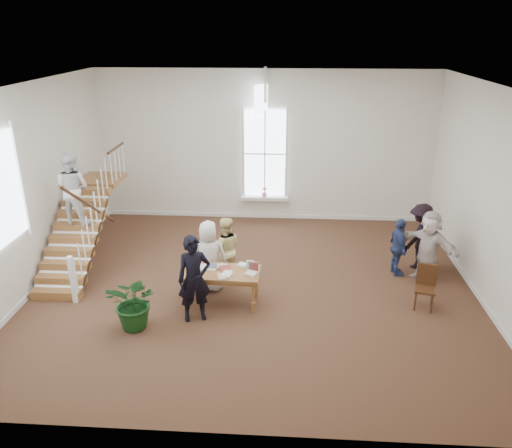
# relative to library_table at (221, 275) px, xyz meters

# --- Properties ---
(ground) EXTENTS (10.00, 10.00, 0.00)m
(ground) POSITION_rel_library_table_xyz_m (0.67, 0.77, -0.69)
(ground) COLOR #482C1C
(ground) RESTS_ON ground
(room_shell) EXTENTS (10.49, 10.00, 10.00)m
(room_shell) POSITION_rel_library_table_xyz_m (0.67, 5.16, -0.29)
(room_shell) COLOR silver
(room_shell) RESTS_ON ground
(staircase) EXTENTS (1.10, 4.10, 2.92)m
(staircase) POSITION_rel_library_table_xyz_m (-3.67, 1.52, 0.93)
(staircase) COLOR brown
(staircase) RESTS_ON ground
(library_table) EXTENTS (1.68, 0.89, 0.83)m
(library_table) POSITION_rel_library_table_xyz_m (0.00, 0.00, 0.00)
(library_table) COLOR brown
(library_table) RESTS_ON ground
(police_officer) EXTENTS (0.77, 0.63, 1.84)m
(police_officer) POSITION_rel_library_table_xyz_m (-0.45, -0.65, 0.23)
(police_officer) COLOR black
(police_officer) RESTS_ON ground
(elderly_woman) EXTENTS (0.87, 0.63, 1.65)m
(elderly_woman) POSITION_rel_library_table_xyz_m (-0.35, 0.60, 0.14)
(elderly_woman) COLOR silver
(elderly_woman) RESTS_ON ground
(person_yellow) EXTENTS (0.87, 0.75, 1.56)m
(person_yellow) POSITION_rel_library_table_xyz_m (-0.05, 1.10, 0.09)
(person_yellow) COLOR #F5E299
(person_yellow) RESTS_ON ground
(woman_cluster_a) EXTENTS (0.48, 0.88, 1.43)m
(woman_cluster_a) POSITION_rel_library_table_xyz_m (4.04, 1.61, 0.03)
(woman_cluster_a) COLOR navy
(woman_cluster_a) RESTS_ON ground
(woman_cluster_b) EXTENTS (1.20, 1.18, 1.66)m
(woman_cluster_b) POSITION_rel_library_table_xyz_m (4.64, 2.06, 0.14)
(woman_cluster_b) COLOR black
(woman_cluster_b) RESTS_ON ground
(woman_cluster_c) EXTENTS (1.52, 1.44, 1.72)m
(woman_cluster_c) POSITION_rel_library_table_xyz_m (4.67, 1.41, 0.17)
(woman_cluster_c) COLOR silver
(woman_cluster_c) RESTS_ON ground
(floor_plant) EXTENTS (1.19, 1.08, 1.13)m
(floor_plant) POSITION_rel_library_table_xyz_m (-1.57, -1.05, -0.12)
(floor_plant) COLOR #123A13
(floor_plant) RESTS_ON ground
(side_chair) EXTENTS (0.51, 0.51, 0.95)m
(side_chair) POSITION_rel_library_table_xyz_m (4.34, 0.15, -0.16)
(side_chair) COLOR #3A210F
(side_chair) RESTS_ON ground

